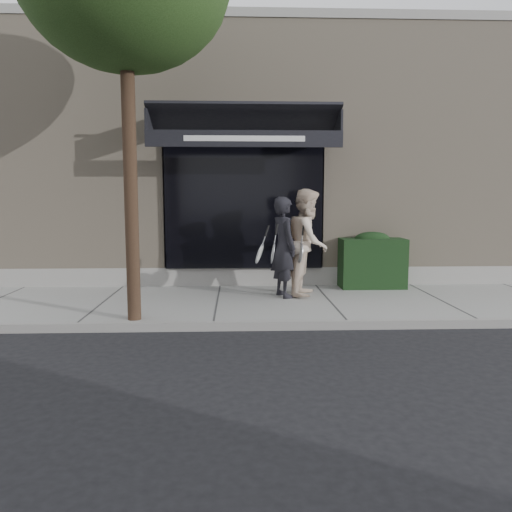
{
  "coord_description": "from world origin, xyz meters",
  "views": [
    {
      "loc": [
        -1.65,
        -8.74,
        1.96
      ],
      "look_at": [
        -1.29,
        0.6,
        0.85
      ],
      "focal_mm": 35.0,
      "sensor_mm": 36.0,
      "label": 1
    }
  ],
  "objects": [
    {
      "name": "hedge",
      "position": [
        1.1,
        1.25,
        0.66
      ],
      "size": [
        1.3,
        0.7,
        1.14
      ],
      "color": "black",
      "rests_on": "sidewalk"
    },
    {
      "name": "ground",
      "position": [
        0.0,
        0.0,
        0.0
      ],
      "size": [
        80.0,
        80.0,
        0.0
      ],
      "primitive_type": "plane",
      "color": "black",
      "rests_on": "ground"
    },
    {
      "name": "curb",
      "position": [
        0.0,
        -1.55,
        0.07
      ],
      "size": [
        20.0,
        0.1,
        0.14
      ],
      "primitive_type": "cube",
      "color": "gray",
      "rests_on": "ground"
    },
    {
      "name": "sidewalk",
      "position": [
        0.0,
        0.0,
        0.06
      ],
      "size": [
        20.0,
        3.0,
        0.12
      ],
      "primitive_type": "cube",
      "color": "gray",
      "rests_on": "ground"
    },
    {
      "name": "building_facade",
      "position": [
        -0.01,
        4.96,
        2.74
      ],
      "size": [
        14.3,
        8.04,
        5.64
      ],
      "color": "tan",
      "rests_on": "ground"
    },
    {
      "name": "pedestrian_front",
      "position": [
        -0.79,
        0.34,
        1.04
      ],
      "size": [
        0.89,
        0.96,
        1.85
      ],
      "color": "black",
      "rests_on": "sidewalk"
    },
    {
      "name": "pedestrian_back",
      "position": [
        -0.32,
        0.49,
        1.11
      ],
      "size": [
        0.99,
        1.14,
        1.99
      ],
      "color": "beige",
      "rests_on": "sidewalk"
    }
  ]
}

